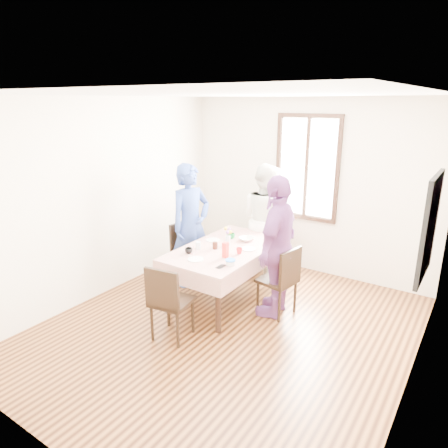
{
  "coord_description": "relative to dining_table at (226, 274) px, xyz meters",
  "views": [
    {
      "loc": [
        2.35,
        -3.58,
        2.64
      ],
      "look_at": [
        -0.43,
        0.58,
        1.1
      ],
      "focal_mm": 32.28,
      "sensor_mm": 36.0,
      "label": 1
    }
  ],
  "objects": [
    {
      "name": "drinking_glass",
      "position": [
        -0.27,
        -0.26,
        0.44
      ],
      "size": [
        0.07,
        0.07,
        0.1
      ],
      "primitive_type": "cylinder",
      "color": "silver",
      "rests_on": "tablecloth"
    },
    {
      "name": "art_poster",
      "position": [
        2.41,
        -0.33,
        1.18
      ],
      "size": [
        0.04,
        0.76,
        0.96
      ],
      "primitive_type": "cube",
      "color": "red",
      "rests_on": "right_wall"
    },
    {
      "name": "window_frame",
      "position": [
        0.43,
        1.6,
        1.27
      ],
      "size": [
        1.02,
        0.06,
        1.62
      ],
      "primitive_type": "cube",
      "color": "black",
      "rests_on": "back_wall"
    },
    {
      "name": "person_left",
      "position": [
        -0.73,
        0.15,
        0.53
      ],
      "size": [
        0.58,
        0.74,
        1.81
      ],
      "primitive_type": "imported",
      "rotation": [
        0.0,
        0.0,
        1.32
      ],
      "color": "navy",
      "rests_on": "ground"
    },
    {
      "name": "plate_right",
      "position": [
        0.29,
        0.1,
        0.39
      ],
      "size": [
        0.2,
        0.2,
        0.01
      ],
      "primitive_type": "cylinder",
      "color": "white",
      "rests_on": "tablecloth"
    },
    {
      "name": "chair_near",
      "position": [
        0.0,
        -1.12,
        0.08
      ],
      "size": [
        0.48,
        0.48,
        0.91
      ],
      "primitive_type": "cube",
      "rotation": [
        0.0,
        0.0,
        0.15
      ],
      "color": "black",
      "rests_on": "ground"
    },
    {
      "name": "flower_bunch",
      "position": [
        -0.03,
        0.09,
        0.57
      ],
      "size": [
        0.09,
        0.09,
        0.1
      ],
      "primitive_type": null,
      "color": "yellow",
      "rests_on": "flower_vase"
    },
    {
      "name": "person_far",
      "position": [
        0.0,
        1.1,
        0.5
      ],
      "size": [
        1.04,
        0.94,
        1.74
      ],
      "primitive_type": "imported",
      "rotation": [
        0.0,
        0.0,
        2.74
      ],
      "color": "white",
      "rests_on": "ground"
    },
    {
      "name": "juice_carton",
      "position": [
        0.2,
        -0.31,
        0.49
      ],
      "size": [
        0.06,
        0.06,
        0.2
      ],
      "primitive_type": "cube",
      "color": "red",
      "rests_on": "tablecloth"
    },
    {
      "name": "back_wall",
      "position": [
        0.43,
        1.62,
        0.98
      ],
      "size": [
        4.0,
        0.0,
        4.0
      ],
      "primitive_type": "plane",
      "rotation": [
        1.57,
        0.0,
        0.0
      ],
      "color": "#EEE0C6",
      "rests_on": "ground"
    },
    {
      "name": "window_pane",
      "position": [
        0.43,
        1.61,
        1.27
      ],
      "size": [
        0.9,
        0.02,
        1.5
      ],
      "primitive_type": "cube",
      "color": "white",
      "rests_on": "back_wall"
    },
    {
      "name": "dining_table",
      "position": [
        0.0,
        0.0,
        0.0
      ],
      "size": [
        0.89,
        1.63,
        0.75
      ],
      "primitive_type": "cube",
      "color": "black",
      "rests_on": "ground"
    },
    {
      "name": "person_right",
      "position": [
        0.73,
        0.05,
        0.53
      ],
      "size": [
        0.57,
        1.1,
        1.81
      ],
      "primitive_type": "imported",
      "rotation": [
        0.0,
        0.0,
        -1.45
      ],
      "color": "#723A77",
      "rests_on": "ground"
    },
    {
      "name": "ground",
      "position": [
        0.43,
        -0.63,
        -0.38
      ],
      "size": [
        4.5,
        4.5,
        0.0
      ],
      "primitive_type": "plane",
      "color": "black",
      "rests_on": "ground"
    },
    {
      "name": "mug_flag",
      "position": [
        0.27,
        -0.11,
        0.43
      ],
      "size": [
        0.1,
        0.1,
        0.08
      ],
      "primitive_type": "imported",
      "rotation": [
        0.0,
        0.0,
        0.24
      ],
      "color": "red",
      "rests_on": "tablecloth"
    },
    {
      "name": "plate_near",
      "position": [
        -0.07,
        -0.58,
        0.39
      ],
      "size": [
        0.2,
        0.2,
        0.01
      ],
      "primitive_type": "cylinder",
      "color": "white",
      "rests_on": "tablecloth"
    },
    {
      "name": "chair_left",
      "position": [
        -0.75,
        0.15,
        0.08
      ],
      "size": [
        0.48,
        0.48,
        0.91
      ],
      "primitive_type": "cube",
      "rotation": [
        0.0,
        0.0,
        -1.74
      ],
      "color": "black",
      "rests_on": "ground"
    },
    {
      "name": "flower_vase",
      "position": [
        -0.03,
        0.09,
        0.45
      ],
      "size": [
        0.07,
        0.07,
        0.13
      ],
      "primitive_type": "cylinder",
      "color": "silver",
      "rests_on": "tablecloth"
    },
    {
      "name": "chair_right",
      "position": [
        0.75,
        0.05,
        0.08
      ],
      "size": [
        0.49,
        0.49,
        0.91
      ],
      "primitive_type": "cube",
      "rotation": [
        0.0,
        0.0,
        1.4
      ],
      "color": "black",
      "rests_on": "ground"
    },
    {
      "name": "mug_green",
      "position": [
        -0.13,
        0.34,
        0.43
      ],
      "size": [
        0.13,
        0.13,
        0.08
      ],
      "primitive_type": "imported",
      "rotation": [
        0.0,
        0.0,
        -0.46
      ],
      "color": "#0C7226",
      "rests_on": "tablecloth"
    },
    {
      "name": "jam_jar",
      "position": [
        -0.09,
        -0.13,
        0.43
      ],
      "size": [
        0.07,
        0.07,
        0.09
      ],
      "primitive_type": "cylinder",
      "color": "black",
      "rests_on": "tablecloth"
    },
    {
      "name": "smartphone",
      "position": [
        0.31,
        -0.59,
        0.39
      ],
      "size": [
        0.07,
        0.13,
        0.01
      ],
      "primitive_type": "cube",
      "color": "black",
      "rests_on": "tablecloth"
    },
    {
      "name": "right_wall",
      "position": [
        2.43,
        -0.63,
        0.98
      ],
      "size": [
        0.0,
        4.5,
        4.5
      ],
      "primitive_type": "plane",
      "rotation": [
        1.57,
        0.0,
        -1.57
      ],
      "color": "#EEE0C6",
      "rests_on": "ground"
    },
    {
      "name": "butter_lid",
      "position": [
        0.38,
        -0.48,
        0.45
      ],
      "size": [
        0.12,
        0.12,
        0.01
      ],
      "primitive_type": "cylinder",
      "color": "blue",
      "rests_on": "butter_tub"
    },
    {
      "name": "chair_far",
      "position": [
        0.0,
        1.12,
        0.08
      ],
      "size": [
        0.47,
        0.47,
        0.91
      ],
      "primitive_type": "cube",
      "rotation": [
        0.0,
        0.0,
        3.26
      ],
      "color": "black",
      "rests_on": "ground"
    },
    {
      "name": "butter_tub",
      "position": [
        0.38,
        -0.48,
        0.41
      ],
      "size": [
        0.11,
        0.11,
        0.06
      ],
      "primitive_type": "cylinder",
      "color": "white",
      "rests_on": "tablecloth"
    },
    {
      "name": "serving_bowl",
      "position": [
        0.1,
        0.38,
        0.41
      ],
      "size": [
        0.25,
        0.25,
        0.05
      ],
      "primitive_type": "imported",
      "rotation": [
        0.0,
        0.0,
        -0.27
      ],
      "color": "white",
      "rests_on": "tablecloth"
    },
    {
      "name": "mug_black",
      "position": [
        -0.27,
        -0.46,
        0.43
      ],
      "size": [
        0.13,
        0.13,
        0.08
      ],
      "primitive_type": "imported",
      "rotation": [
        0.0,
        0.0,
        0.39
      ],
      "color": "black",
      "rests_on": "tablecloth"
    },
    {
      "name": "plate_left",
      "position": [
        -0.31,
        0.13,
        0.39
      ],
      "size": [
        0.2,
        0.2,
        0.01
      ],
      "primitive_type": "cylinder",
      "color": "white",
      "rests_on": "tablecloth"
    },
    {
      "name": "tablecloth",
      "position": [
        0.0,
        0.0,
        0.38
      ],
      "size": [
        1.01,
        1.75,
        0.01
      ],
      "primitive_type": "cube",
      "color": "#620900",
      "rests_on": "dining_table"
    }
  ]
}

